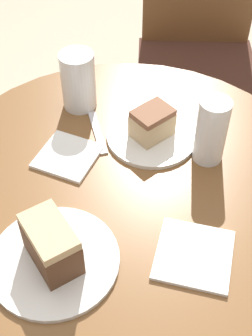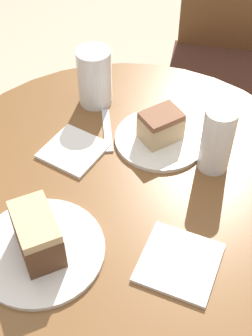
# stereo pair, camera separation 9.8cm
# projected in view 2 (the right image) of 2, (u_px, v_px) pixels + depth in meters

# --- Properties ---
(ground_plane) EXTENTS (8.00, 8.00, 0.00)m
(ground_plane) POSITION_uv_depth(u_px,v_px,m) (126.00, 327.00, 1.53)
(ground_plane) COLOR beige
(table) EXTENTS (0.89, 0.89, 0.72)m
(table) POSITION_uv_depth(u_px,v_px,m) (126.00, 224.00, 1.12)
(table) COLOR brown
(table) RESTS_ON ground_plane
(chair) EXTENTS (0.52, 0.54, 0.88)m
(chair) POSITION_uv_depth(u_px,v_px,m) (230.00, 69.00, 1.71)
(chair) COLOR brown
(chair) RESTS_ON ground_plane
(plate_near) EXTENTS (0.21, 0.21, 0.01)m
(plate_near) POSITION_uv_depth(u_px,v_px,m) (160.00, 139.00, 1.09)
(plate_near) COLOR silver
(plate_near) RESTS_ON table
(plate_far) EXTENTS (0.24, 0.24, 0.01)m
(plate_far) POSITION_uv_depth(u_px,v_px,m) (41.00, 250.00, 0.88)
(plate_far) COLOR silver
(plate_far) RESTS_ON table
(cake_slice_near) EXTENTS (0.11, 0.11, 0.07)m
(cake_slice_near) POSITION_uv_depth(u_px,v_px,m) (161.00, 126.00, 1.06)
(cake_slice_near) COLOR tan
(cake_slice_near) RESTS_ON plate_near
(cake_slice_far) EXTENTS (0.13, 0.13, 0.09)m
(cake_slice_far) POSITION_uv_depth(u_px,v_px,m) (37.00, 234.00, 0.84)
(cake_slice_far) COLOR brown
(cake_slice_far) RESTS_ON plate_far
(glass_lemonade) EXTENTS (0.08, 0.08, 0.15)m
(glass_lemonade) POSITION_uv_depth(u_px,v_px,m) (95.00, 80.00, 1.15)
(glass_lemonade) COLOR silver
(glass_lemonade) RESTS_ON table
(glass_water) EXTENTS (0.07, 0.07, 0.16)m
(glass_water) POSITION_uv_depth(u_px,v_px,m) (216.00, 142.00, 0.99)
(glass_water) COLOR silver
(glass_water) RESTS_ON table
(napkin_stack) EXTENTS (0.14, 0.14, 0.01)m
(napkin_stack) POSITION_uv_depth(u_px,v_px,m) (179.00, 262.00, 0.86)
(napkin_stack) COLOR white
(napkin_stack) RESTS_ON table
(fork) EXTENTS (0.08, 0.14, 0.00)m
(fork) POSITION_uv_depth(u_px,v_px,m) (107.00, 130.00, 1.11)
(fork) COLOR silver
(fork) RESTS_ON table
(napkin_side) EXTENTS (0.15, 0.15, 0.01)m
(napkin_side) POSITION_uv_depth(u_px,v_px,m) (74.00, 150.00, 1.07)
(napkin_side) COLOR white
(napkin_side) RESTS_ON table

